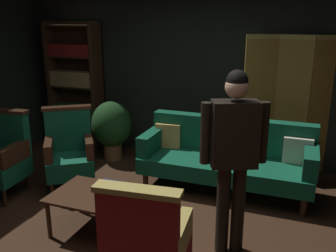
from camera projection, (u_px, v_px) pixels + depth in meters
name	position (u px, v px, depth m)	size (l,w,h in m)	color
ground_plane	(139.00, 239.00, 3.65)	(10.00, 10.00, 0.00)	#331E11
back_wall	(207.00, 67.00, 5.45)	(7.20, 0.10, 2.80)	black
folding_screen	(291.00, 103.00, 5.02)	(1.26, 0.37, 1.90)	olive
bookshelf	(76.00, 83.00, 6.04)	(0.90, 0.32, 2.05)	#382114
velvet_couch	(227.00, 154.00, 4.64)	(2.12, 0.78, 0.88)	#382114
coffee_table	(102.00, 199.00, 3.66)	(1.00, 0.64, 0.42)	#382114
armchair_gilt_accent	(146.00, 246.00, 2.71)	(0.64, 0.63, 1.04)	tan
armchair_wing_left	(70.00, 152.00, 4.62)	(0.81, 0.80, 1.04)	#382114
armchair_wing_right	(1.00, 156.00, 4.48)	(0.63, 0.62, 1.04)	#382114
standing_figure	(234.00, 148.00, 3.19)	(0.55, 0.35, 1.70)	black
potted_plant	(112.00, 126.00, 5.60)	(0.61, 0.61, 0.91)	brown
book_tan_leather	(111.00, 192.00, 3.67)	(0.24, 0.18, 0.03)	#9E7A47
book_red_leather	(110.00, 189.00, 3.66)	(0.21, 0.16, 0.04)	maroon
book_navy_cloth	(110.00, 185.00, 3.65)	(0.24, 0.19, 0.04)	navy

